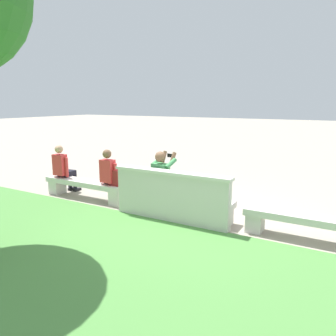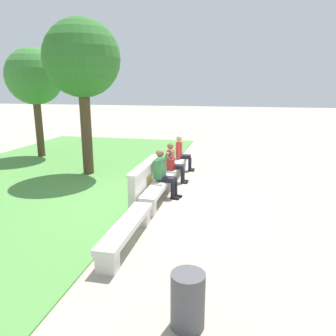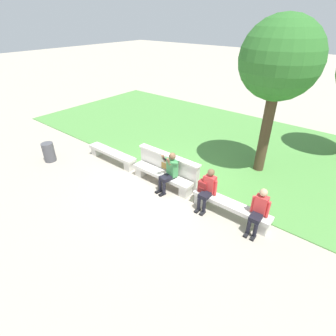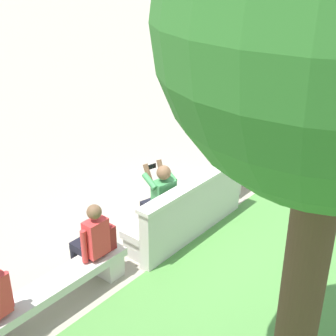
{
  "view_description": "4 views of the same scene",
  "coord_description": "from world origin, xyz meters",
  "views": [
    {
      "loc": [
        -2.96,
        5.66,
        2.31
      ],
      "look_at": [
        0.57,
        -0.56,
        0.86
      ],
      "focal_mm": 35.0,
      "sensor_mm": 36.0,
      "label": 1
    },
    {
      "loc": [
        -8.06,
        -2.01,
        3.02
      ],
      "look_at": [
        -0.08,
        -0.29,
        0.94
      ],
      "focal_mm": 35.0,
      "sensor_mm": 36.0,
      "label": 2
    },
    {
      "loc": [
        4.82,
        -5.6,
        5.02
      ],
      "look_at": [
        0.31,
        -0.06,
        0.79
      ],
      "focal_mm": 28.0,
      "sensor_mm": 36.0,
      "label": 3
    },
    {
      "loc": [
        5.2,
        4.13,
        4.26
      ],
      "look_at": [
        -0.45,
        -0.59,
        0.78
      ],
      "focal_mm": 50.0,
      "sensor_mm": 36.0,
      "label": 4
    }
  ],
  "objects": [
    {
      "name": "ground_plane",
      "position": [
        0.0,
        0.0,
        0.0
      ],
      "size": [
        80.0,
        80.0,
        0.0
      ],
      "primitive_type": "plane",
      "color": "#A89E8C"
    },
    {
      "name": "bench_main",
      "position": [
        -2.54,
        0.0,
        0.31
      ],
      "size": [
        2.3,
        0.4,
        0.45
      ],
      "color": "beige",
      "rests_on": "ground"
    },
    {
      "name": "bench_near",
      "position": [
        0.0,
        0.0,
        0.31
      ],
      "size": [
        2.3,
        0.4,
        0.45
      ],
      "color": "beige",
      "rests_on": "ground"
    },
    {
      "name": "bench_mid",
      "position": [
        2.54,
        0.0,
        0.31
      ],
      "size": [
        2.3,
        0.4,
        0.45
      ],
      "color": "beige",
      "rests_on": "ground"
    },
    {
      "name": "backrest_wall_with_plaque",
      "position": [
        0.0,
        0.34,
        0.52
      ],
      "size": [
        2.45,
        0.24,
        1.01
      ],
      "color": "beige",
      "rests_on": "ground"
    },
    {
      "name": "person_photographer",
      "position": [
        0.38,
        -0.08,
        0.74
      ],
      "size": [
        0.52,
        0.77,
        1.32
      ],
      "color": "black",
      "rests_on": "ground"
    },
    {
      "name": "person_distant",
      "position": [
        1.8,
        -0.07,
        0.67
      ],
      "size": [
        0.48,
        0.67,
        1.26
      ],
      "color": "black",
      "rests_on": "ground"
    },
    {
      "name": "person_companion",
      "position": [
        3.32,
        -0.07,
        0.67
      ],
      "size": [
        0.48,
        0.68,
        1.26
      ],
      "color": "black",
      "rests_on": "ground"
    },
    {
      "name": "backpack",
      "position": [
        1.62,
        -0.02,
        0.63
      ],
      "size": [
        0.28,
        0.24,
        0.43
      ],
      "color": "maroon",
      "rests_on": "bench_mid"
    }
  ]
}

